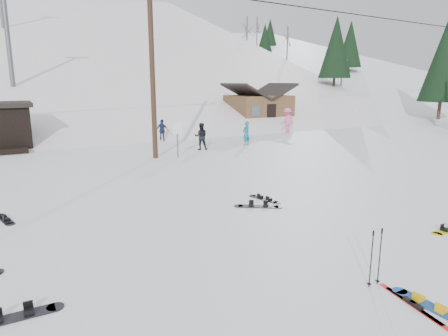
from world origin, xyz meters
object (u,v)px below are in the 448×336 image
hero_snowboard (430,305)px  cabin (258,109)px  utility_pole (152,66)px  hero_skis (413,305)px

hero_snowboard → cabin: bearing=-29.6°
utility_pole → cabin: (13.00, 10.00, -3.20)m
cabin → hero_skis: bearing=-117.7°
hero_snowboard → hero_skis: bearing=54.0°
hero_skis → utility_pole: bearing=97.0°
hero_skis → cabin: bearing=71.3°
utility_pole → cabin: size_ratio=1.67×
cabin → hero_snowboard: cabin is taller
hero_skis → hero_snowboard: bearing=-24.6°
cabin → hero_skis: 29.15m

